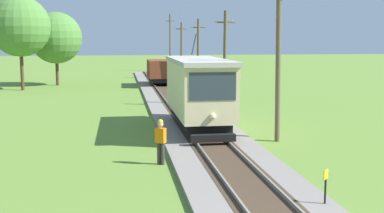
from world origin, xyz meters
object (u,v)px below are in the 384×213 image
utility_pole_near_tram (278,58)px  freight_car (160,71)px  utility_pole_horizon (170,42)px  utility_pole_far (198,53)px  tree_right_near (56,38)px  trackside_signal_marker (325,187)px  tree_left_near (20,27)px  track_worker (161,140)px  red_tram (198,90)px  utility_pole_distant (181,50)px  utility_pole_mid (225,58)px

utility_pole_near_tram → freight_car: bearing=96.9°
utility_pole_horizon → utility_pole_far: bearing=-90.0°
utility_pole_horizon → tree_right_near: size_ratio=1.11×
trackside_signal_marker → tree_left_near: size_ratio=0.14×
utility_pole_near_tram → utility_pole_horizon: utility_pole_horizon is taller
freight_car → utility_pole_far: (3.33, -3.70, 1.86)m
tree_right_near → utility_pole_near_tram: bearing=-65.4°
freight_car → tree_left_near: 13.95m
trackside_signal_marker → tree_left_near: bearing=113.0°
track_worker → trackside_signal_marker: bearing=69.4°
tree_right_near → utility_pole_far: bearing=-23.7°
freight_car → red_tram: bearing=-90.0°
utility_pole_far → tree_right_near: tree_right_near is taller
freight_car → utility_pole_horizon: (3.33, 22.59, 2.69)m
track_worker → utility_pole_distant: bearing=-155.2°
freight_car → utility_pole_far: size_ratio=0.78×
freight_car → track_worker: 31.44m
utility_pole_near_tram → track_worker: utility_pole_near_tram is taller
freight_car → track_worker: freight_car is taller
utility_pole_distant → tree_right_near: (-13.77, -6.86, 1.41)m
trackside_signal_marker → red_tram: bearing=98.0°
red_tram → utility_pole_far: utility_pole_far is taller
utility_pole_distant → utility_pole_horizon: 13.40m
utility_pole_mid → track_worker: bearing=-110.5°
track_worker → tree_right_near: size_ratio=0.24×
track_worker → red_tram: bearing=-168.1°
utility_pole_far → utility_pole_distant: (0.00, 12.91, 0.04)m
red_tram → tree_left_near: size_ratio=0.98×
red_tram → tree_left_near: bearing=120.0°
tree_left_near → utility_pole_horizon: bearing=56.4°
freight_car → tree_right_near: size_ratio=0.69×
freight_car → tree_left_near: bearing=-170.7°
utility_pole_horizon → trackside_signal_marker: size_ratio=7.03×
trackside_signal_marker → track_worker: size_ratio=0.66×
utility_pole_horizon → utility_pole_distant: bearing=-90.0°
utility_pole_near_tram → trackside_signal_marker: bearing=-99.6°
red_tram → utility_pole_far: 21.42m
track_worker → tree_left_near: size_ratio=0.21×
utility_pole_far → trackside_signal_marker: size_ratio=5.63×
utility_pole_near_tram → utility_pole_mid: size_ratio=1.13×
red_tram → trackside_signal_marker: size_ratio=7.24×
red_tram → tree_right_near: (-10.45, 27.18, 2.67)m
utility_pole_mid → utility_pole_distant: 24.93m
utility_pole_mid → utility_pole_distant: utility_pole_mid is taller
red_tram → utility_pole_near_tram: utility_pole_near_tram is taller
utility_pole_distant → utility_pole_horizon: size_ratio=0.81×
trackside_signal_marker → tree_right_near: bearing=107.1°
freight_car → tree_left_near: (-13.08, -2.15, 4.35)m
tree_left_near → utility_pole_near_tram: bearing=-57.3°
trackside_signal_marker → tree_left_near: 38.33m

